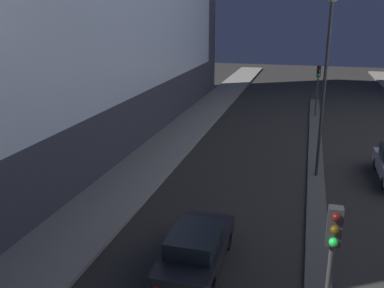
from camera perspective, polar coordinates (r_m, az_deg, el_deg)
name	(u,v)px	position (r m, az deg, el deg)	size (l,w,h in m)	color
median_strip	(316,159)	(25.81, 16.15, -1.99)	(0.84, 36.19, 0.11)	#56544F
traffic_light_near	(332,252)	(10.29, 18.12, -13.53)	(0.32, 0.42, 4.10)	#383838
traffic_light_mid	(318,79)	(35.75, 16.46, 8.32)	(0.32, 0.42, 4.10)	#383838
street_lamp	(328,45)	(21.78, 17.68, 12.44)	(0.61, 0.61, 9.15)	#383838
car_left_lane	(196,248)	(14.55, 0.55, -13.74)	(1.78, 4.60, 1.52)	black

